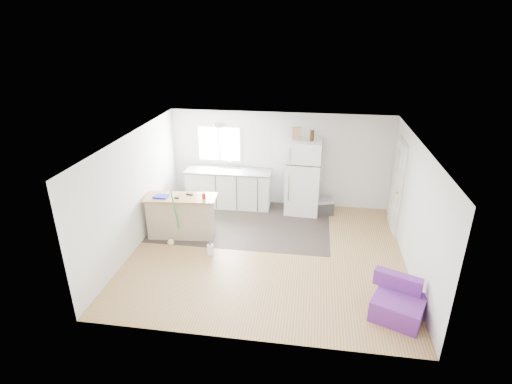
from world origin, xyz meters
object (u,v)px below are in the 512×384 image
blue_tray (161,196)px  bottle_right (313,136)px  kitchen_cabinets (229,188)px  peninsula (181,216)px  bottle_left (312,136)px  cleaner_jug (210,250)px  red_cup (204,196)px  purple_seat (398,303)px  refrigerator (303,177)px  cooler (322,206)px  mop (172,235)px  cardboard_box (296,134)px

blue_tray → bottle_right: (3.13, 1.69, 1.01)m
kitchen_cabinets → bottle_right: size_ratio=8.71×
peninsula → bottle_left: 3.49m
peninsula → bottle_right: (2.75, 1.61, 1.50)m
peninsula → cleaner_jug: (0.83, -0.70, -0.36)m
kitchen_cabinets → red_cup: 1.80m
peninsula → blue_tray: 0.62m
purple_seat → bottle_right: bearing=136.2°
red_cup → refrigerator: bearing=39.0°
refrigerator → bottle_right: bearing=-12.3°
cooler → bottle_left: (-0.36, 0.02, 1.77)m
kitchen_cabinets → red_cup: (-0.16, -1.72, 0.51)m
cooler → red_cup: bearing=-165.7°
cooler → mop: 3.74m
cardboard_box → bottle_left: 0.36m
peninsula → purple_seat: 4.74m
cleaner_jug → blue_tray: 1.60m
mop → red_cup: size_ratio=10.84×
cooler → cardboard_box: bearing=156.9°
blue_tray → cardboard_box: 3.41m
peninsula → mop: mop is taller
mop → bottle_left: 3.86m
refrigerator → red_cup: size_ratio=15.40×
cooler → cardboard_box: size_ratio=1.97×
refrigerator → cleaner_jug: refrigerator is taller
mop → cardboard_box: (2.45, 2.06, 1.77)m
bottle_right → refrigerator: bearing=164.4°
peninsula → red_cup: red_cup is taller
kitchen_cabinets → cooler: size_ratio=3.69×
cooler → bottle_right: (-0.34, 0.05, 1.77)m
peninsula → cooler: peninsula is taller
cleaner_jug → bottle_right: bottle_right is taller
purple_seat → bottle_left: bottle_left is taller
blue_tray → bottle_left: 3.67m
red_cup → bottle_left: size_ratio=0.48×
bottle_right → cooler: bearing=-7.5°
refrigerator → cleaner_jug: size_ratio=6.71×
refrigerator → blue_tray: size_ratio=6.16×
mop → blue_tray: 0.86m
red_cup → bottle_right: bottle_right is taller
purple_seat → kitchen_cabinets: bearing=157.1°
purple_seat → mop: mop is taller
bottle_left → bottle_right: same height
purple_seat → cardboard_box: 4.50m
mop → bottle_left: bearing=38.7°
red_cup → cardboard_box: bearing=41.8°
refrigerator → kitchen_cabinets: bearing=-178.7°
bottle_right → red_cup: bearing=-144.0°
blue_tray → bottle_left: size_ratio=1.20×
purple_seat → bottle_left: size_ratio=3.93×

